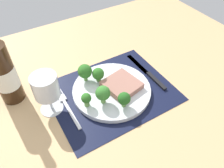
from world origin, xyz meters
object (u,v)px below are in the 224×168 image
object	(u,v)px
steak	(122,85)
wine_bottle	(4,74)
plate	(112,90)
knife	(149,74)
fork	(67,107)
wine_glass	(46,88)

from	to	relation	value
steak	wine_bottle	size ratio (longest dim) A/B	0.37
plate	steak	xyz separation A→B (cm)	(3.26, -1.17, 1.84)
plate	knife	distance (cm)	16.41
steak	knife	bearing A→B (deg)	7.40
steak	knife	world-z (taller)	steak
fork	wine_glass	world-z (taller)	wine_glass
plate	steak	size ratio (longest dim) A/B	2.44
plate	knife	xyz separation A→B (cm)	(16.39, 0.53, -0.50)
fork	knife	bearing A→B (deg)	-2.94
wine_bottle	plate	bearing A→B (deg)	-26.80
steak	fork	xyz separation A→B (cm)	(-19.13, 2.60, -2.39)
wine_glass	knife	bearing A→B (deg)	-5.08
knife	plate	bearing A→B (deg)	-177.03
steak	wine_bottle	bearing A→B (deg)	153.86
knife	wine_bottle	bearing A→B (deg)	163.73
wine_glass	fork	bearing A→B (deg)	-28.51
plate	fork	bearing A→B (deg)	174.88
fork	wine_bottle	xyz separation A→B (cm)	(-13.61, 13.47, 10.18)
wine_bottle	wine_glass	xyz separation A→B (cm)	(9.25, -11.10, -1.44)
fork	knife	xyz separation A→B (cm)	(32.26, -0.89, 0.05)
knife	wine_glass	size ratio (longest dim) A/B	1.65
fork	wine_bottle	bearing A→B (deg)	133.94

